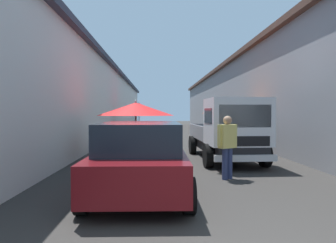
# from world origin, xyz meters

# --- Properties ---
(ground) EXTENTS (90.00, 90.00, 0.00)m
(ground) POSITION_xyz_m (13.50, 0.00, 0.00)
(ground) COLOR #33302D
(building_left_whitewash) EXTENTS (49.80, 7.50, 4.67)m
(building_left_whitewash) POSITION_xyz_m (15.75, 7.21, 2.35)
(building_left_whitewash) COLOR silver
(building_left_whitewash) RESTS_ON ground
(building_right_concrete) EXTENTS (49.80, 7.50, 5.04)m
(building_right_concrete) POSITION_xyz_m (15.75, -7.21, 2.53)
(building_right_concrete) COLOR gray
(building_right_concrete) RESTS_ON ground
(fruit_stall_far_right) EXTENTS (2.48, 2.48, 2.11)m
(fruit_stall_far_right) POSITION_xyz_m (11.45, -2.35, 1.64)
(fruit_stall_far_right) COLOR #9E9EA3
(fruit_stall_far_right) RESTS_ON ground
(fruit_stall_near_left) EXTENTS (2.20, 2.20, 2.35)m
(fruit_stall_near_left) POSITION_xyz_m (17.94, 2.11, 1.80)
(fruit_stall_near_left) COLOR #9E9EA3
(fruit_stall_near_left) RESTS_ON ground
(fruit_stall_near_right) EXTENTS (2.65, 2.65, 2.08)m
(fruit_stall_near_right) POSITION_xyz_m (8.57, 1.67, 1.59)
(fruit_stall_near_right) COLOR #9E9EA3
(fruit_stall_near_right) RESTS_ON ground
(hatchback_car) EXTENTS (3.93, 1.95, 1.45)m
(hatchback_car) POSITION_xyz_m (4.21, 1.23, 0.74)
(hatchback_car) COLOR #600F14
(hatchback_car) RESTS_ON ground
(delivery_truck) EXTENTS (4.98, 2.11, 2.08)m
(delivery_truck) POSITION_xyz_m (7.72, -1.47, 1.04)
(delivery_truck) COLOR black
(delivery_truck) RESTS_ON ground
(vendor_by_crates) EXTENTS (0.40, 0.56, 1.57)m
(vendor_by_crates) POSITION_xyz_m (5.44, -0.83, 0.90)
(vendor_by_crates) COLOR navy
(vendor_by_crates) RESTS_ON ground
(parked_scooter) EXTENTS (1.69, 0.44, 1.14)m
(parked_scooter) POSITION_xyz_m (6.90, 2.11, 0.45)
(parked_scooter) COLOR black
(parked_scooter) RESTS_ON ground
(plastic_stool) EXTENTS (0.30, 0.30, 0.43)m
(plastic_stool) POSITION_xyz_m (12.93, -3.06, 0.33)
(plastic_stool) COLOR #1E8C3F
(plastic_stool) RESTS_ON ground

